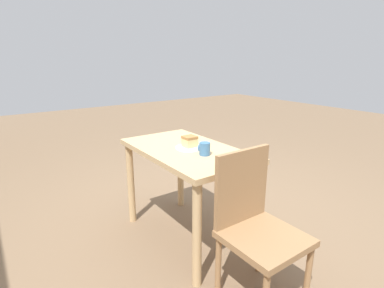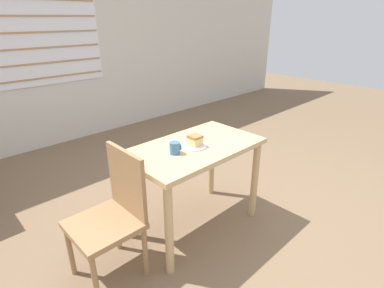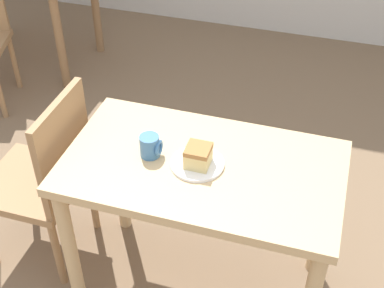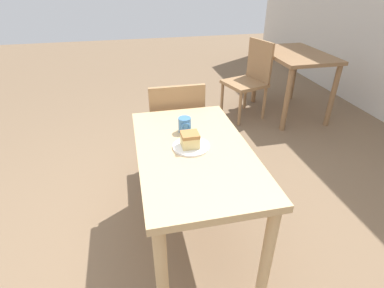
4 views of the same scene
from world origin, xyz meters
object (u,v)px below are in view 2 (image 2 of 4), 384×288
object	(u,v)px
dining_table_near	(194,160)
chair_near_window	(113,213)
plate	(194,146)
cake_slice	(195,140)
coffee_mug	(175,148)

from	to	relation	value
dining_table_near	chair_near_window	world-z (taller)	chair_near_window
dining_table_near	chair_near_window	distance (m)	0.75
dining_table_near	plate	size ratio (longest dim) A/B	5.20
plate	cake_slice	world-z (taller)	cake_slice
dining_table_near	coffee_mug	distance (m)	0.27
dining_table_near	coffee_mug	bearing A→B (deg)	-177.50
dining_table_near	cake_slice	distance (m)	0.18
plate	chair_near_window	bearing A→B (deg)	177.73
cake_slice	plate	bearing A→B (deg)	121.90
cake_slice	coffee_mug	size ratio (longest dim) A/B	1.05
chair_near_window	coffee_mug	distance (m)	0.62
dining_table_near	chair_near_window	bearing A→B (deg)	178.61
coffee_mug	cake_slice	bearing A→B (deg)	-2.93
plate	dining_table_near	bearing A→B (deg)	30.64
dining_table_near	coffee_mug	xyz separation A→B (m)	(-0.21, -0.01, 0.17)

